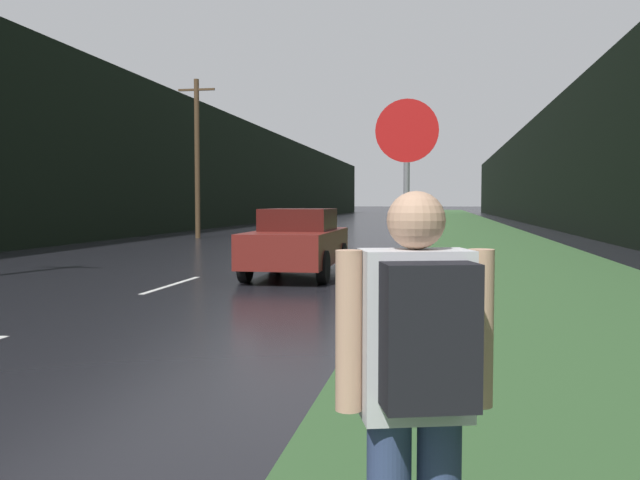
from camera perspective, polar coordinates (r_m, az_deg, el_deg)
The scene contains 10 objects.
grass_verge at distance 39.38m, azimuth 12.90°, elevation 0.62°, with size 6.00×240.00×0.02m, color #33562D.
lane_stripe_c at distance 14.46m, azimuth -12.34°, elevation -3.70°, with size 0.12×3.00×0.01m, color silver.
lane_stripe_d at distance 21.06m, azimuth -5.07°, elevation -1.50°, with size 0.12×3.00×0.01m, color silver.
lane_stripe_e at distance 27.86m, azimuth -1.31°, elevation -0.35°, with size 0.12×3.00×0.01m, color silver.
treeline_far_side at distance 51.86m, azimuth -7.88°, elevation 5.73°, with size 2.00×140.00×8.10m, color black.
treeline_near_side at distance 49.99m, azimuth 19.30°, elevation 5.71°, with size 2.00×140.00×8.17m, color black.
utility_pole_far at distance 33.19m, azimuth -10.31°, elevation 6.95°, with size 1.80×0.24×7.59m.
stop_sign at distance 7.88m, azimuth 7.29°, elevation 3.85°, with size 0.73×0.07×2.90m.
hitchhiker_with_backpack at distance 2.63m, azimuth 8.18°, elevation -12.40°, with size 0.59×0.50×1.76m.
car_passing_near at distance 15.72m, azimuth -1.93°, elevation -0.18°, with size 1.90×4.32×1.57m.
Camera 1 is at (5.48, 0.70, 1.71)m, focal length 38.00 mm.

